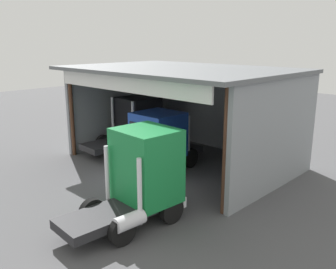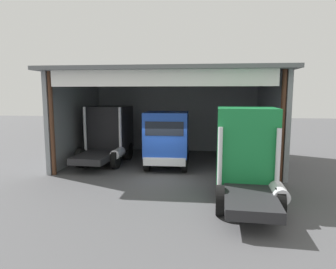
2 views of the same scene
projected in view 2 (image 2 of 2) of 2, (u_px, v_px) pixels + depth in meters
name	position (u px, v px, depth m)	size (l,w,h in m)	color
ground_plane	(162.00, 179.00, 15.53)	(80.00, 80.00, 0.00)	#4C4C4F
workshop_shed	(171.00, 101.00, 19.71)	(12.86, 8.98, 5.69)	gray
truck_black_center_left_bay	(108.00, 133.00, 19.25)	(2.73, 5.33, 3.54)	black
truck_blue_yard_outside	(167.00, 138.00, 17.50)	(2.62, 4.29, 3.32)	#1E47B7
truck_green_right_bay	(247.00, 154.00, 12.19)	(2.58, 5.10, 3.79)	#197F3D
oil_drum	(236.00, 148.00, 21.70)	(0.58, 0.58, 0.85)	#194CB2
tool_cart	(233.00, 148.00, 21.41)	(0.90, 0.60, 1.00)	#1E59A5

